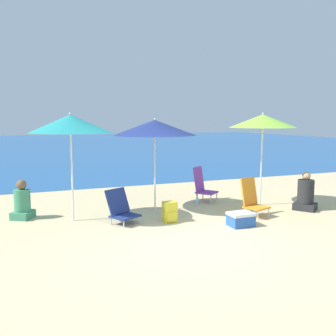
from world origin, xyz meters
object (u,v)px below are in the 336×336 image
object	(u,v)px
beach_chair_orange	(252,198)
person_seated_far	(306,195)
beach_umbrella_teal	(70,124)
cooler_box	(241,219)
beach_chair_purple	(202,185)
person_seated_near	(22,203)
beach_umbrella_lime	(263,121)
beach_chair_navy	(121,208)
beach_umbrella_navy	(155,128)
backpack_yellow	(170,212)
water_bottle	(197,201)

from	to	relation	value
beach_chair_orange	person_seated_far	distance (m)	1.46
beach_umbrella_teal	cooler_box	xyz separation A→B (m)	(3.02, -1.62, -1.87)
beach_chair_purple	person_seated_near	distance (m)	4.30
beach_umbrella_lime	beach_chair_navy	distance (m)	4.00
beach_umbrella_navy	beach_chair_purple	distance (m)	2.10
beach_umbrella_teal	beach_chair_orange	xyz separation A→B (m)	(3.68, -1.03, -1.61)
beach_chair_navy	person_seated_near	xyz separation A→B (m)	(-1.86, 1.10, 0.03)
beach_chair_navy	person_seated_far	size ratio (longest dim) A/B	0.81
person_seated_far	beach_chair_orange	bearing A→B (deg)	145.05
beach_chair_orange	backpack_yellow	world-z (taller)	beach_chair_orange
beach_umbrella_teal	beach_umbrella_lime	size ratio (longest dim) A/B	0.99
water_bottle	cooler_box	world-z (taller)	cooler_box
person_seated_near	water_bottle	world-z (taller)	person_seated_near
person_seated_near	beach_umbrella_lime	bearing A→B (deg)	21.95
beach_umbrella_lime	backpack_yellow	bearing A→B (deg)	-166.91
person_seated_near	beach_chair_navy	bearing A→B (deg)	-0.54
person_seated_near	cooler_box	xyz separation A→B (m)	(4.00, -2.18, -0.20)
beach_chair_orange	water_bottle	bearing A→B (deg)	99.16
beach_umbrella_navy	beach_chair_navy	bearing A→B (deg)	-141.93
beach_umbrella_lime	backpack_yellow	xyz separation A→B (m)	(-2.64, -0.61, -1.84)
beach_umbrella_lime	cooler_box	distance (m)	2.78
beach_chair_navy	beach_chair_orange	bearing A→B (deg)	-38.18
beach_umbrella_navy	beach_chair_orange	bearing A→B (deg)	-35.69
person_seated_near	backpack_yellow	distance (m)	3.13
person_seated_near	beach_umbrella_teal	bearing A→B (deg)	0.21
beach_chair_orange	water_bottle	xyz separation A→B (m)	(-0.68, 1.33, -0.28)
backpack_yellow	water_bottle	bearing A→B (deg)	43.88
beach_umbrella_teal	cooler_box	size ratio (longest dim) A/B	4.63
beach_chair_purple	person_seated_near	size ratio (longest dim) A/B	1.06
beach_chair_navy	beach_chair_orange	size ratio (longest dim) A/B	0.88
beach_umbrella_lime	person_seated_far	xyz separation A→B (m)	(0.66, -0.82, -1.69)
beach_umbrella_navy	backpack_yellow	xyz separation A→B (m)	(-0.06, -1.08, -1.69)
beach_umbrella_lime	backpack_yellow	distance (m)	3.28
backpack_yellow	cooler_box	size ratio (longest dim) A/B	0.88
beach_chair_navy	water_bottle	bearing A→B (deg)	-6.66
beach_umbrella_navy	person_seated_near	world-z (taller)	beach_umbrella_navy
water_bottle	person_seated_near	bearing A→B (deg)	176.25
beach_chair_navy	person_seated_far	xyz separation A→B (m)	(4.25, -0.50, 0.05)
beach_umbrella_teal	beach_umbrella_lime	bearing A→B (deg)	-2.77
beach_umbrella_lime	beach_chair_orange	size ratio (longest dim) A/B	2.71
beach_chair_navy	backpack_yellow	size ratio (longest dim) A/B	1.71
beach_chair_purple	beach_umbrella_navy	bearing A→B (deg)	157.90
beach_umbrella_teal	beach_umbrella_navy	bearing A→B (deg)	7.62
backpack_yellow	water_bottle	world-z (taller)	backpack_yellow
beach_chair_orange	beach_umbrella_lime	bearing A→B (deg)	28.01
beach_umbrella_lime	cooler_box	world-z (taller)	beach_umbrella_lime
beach_umbrella_teal	beach_chair_navy	size ratio (longest dim) A/B	3.07
beach_umbrella_lime	water_bottle	xyz separation A→B (m)	(-1.47, 0.52, -1.94)
beach_chair_purple	beach_umbrella_teal	bearing A→B (deg)	153.09
cooler_box	beach_umbrella_lime	bearing A→B (deg)	44.07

